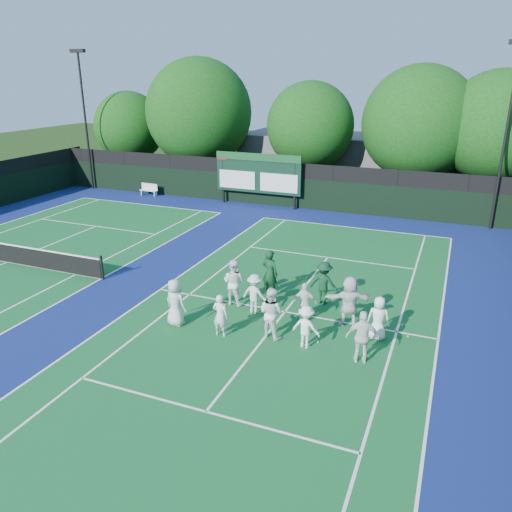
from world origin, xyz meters
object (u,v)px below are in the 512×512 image
at_px(bench, 149,189).
at_px(coach_left, 270,273).
at_px(tennis_net, 6,252).
at_px(scoreboard, 258,174).

xyz_separation_m(bench, coach_left, (14.49, -13.17, 0.50)).
bearing_deg(coach_left, bench, -27.50).
relative_size(bench, coach_left, 0.73).
bearing_deg(coach_left, tennis_net, 20.05).
height_order(tennis_net, coach_left, coach_left).
height_order(tennis_net, bench, tennis_net).
bearing_deg(tennis_net, scoreboard, 64.40).
distance_m(scoreboard, bench, 8.72).
bearing_deg(scoreboard, tennis_net, -115.60).
bearing_deg(tennis_net, coach_left, 5.29).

